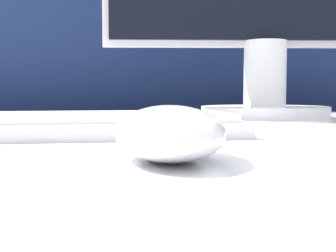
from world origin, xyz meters
The scene contains 3 objects.
partition_panel centered at (0.00, 0.63, 0.62)m, with size 5.00×0.03×1.24m.
computer_mouse_near centered at (-0.06, -0.26, 0.77)m, with size 0.08×0.12×0.04m.
keyboard centered at (-0.18, -0.09, 0.76)m, with size 0.41×0.18×0.02m.
Camera 1 is at (-0.08, -0.58, 0.80)m, focal length 50.00 mm.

